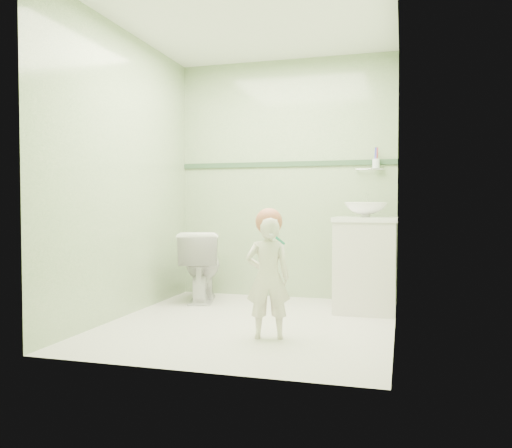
% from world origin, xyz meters
% --- Properties ---
extents(ground, '(2.50, 2.50, 0.00)m').
position_xyz_m(ground, '(0.00, 0.00, 0.00)').
color(ground, beige).
rests_on(ground, ground).
extents(room_shell, '(2.50, 2.54, 2.40)m').
position_xyz_m(room_shell, '(0.00, 0.00, 1.20)').
color(room_shell, '#8EB07C').
rests_on(room_shell, ground).
extents(trim_stripe, '(2.20, 0.02, 0.05)m').
position_xyz_m(trim_stripe, '(0.00, 1.24, 1.35)').
color(trim_stripe, '#355438').
rests_on(trim_stripe, room_shell).
extents(vanity, '(0.52, 0.50, 0.80)m').
position_xyz_m(vanity, '(0.84, 0.70, 0.40)').
color(vanity, silver).
rests_on(vanity, ground).
extents(counter, '(0.54, 0.52, 0.04)m').
position_xyz_m(counter, '(0.84, 0.70, 0.81)').
color(counter, white).
rests_on(counter, vanity).
extents(basin, '(0.37, 0.37, 0.13)m').
position_xyz_m(basin, '(0.84, 0.70, 0.89)').
color(basin, white).
rests_on(basin, counter).
extents(faucet, '(0.03, 0.13, 0.18)m').
position_xyz_m(faucet, '(0.84, 0.89, 0.97)').
color(faucet, silver).
rests_on(faucet, counter).
extents(cup_holder, '(0.26, 0.07, 0.21)m').
position_xyz_m(cup_holder, '(0.89, 1.18, 1.33)').
color(cup_holder, silver).
rests_on(cup_holder, room_shell).
extents(toilet, '(0.54, 0.75, 0.68)m').
position_xyz_m(toilet, '(-0.74, 0.80, 0.34)').
color(toilet, white).
rests_on(toilet, ground).
extents(toddler, '(0.35, 0.28, 0.85)m').
position_xyz_m(toddler, '(0.25, -0.42, 0.43)').
color(toddler, silver).
rests_on(toddler, ground).
extents(hair_cap, '(0.19, 0.19, 0.19)m').
position_xyz_m(hair_cap, '(0.25, -0.39, 0.82)').
color(hair_cap, '#B46448').
rests_on(hair_cap, toddler).
extents(teal_toothbrush, '(0.11, 0.14, 0.08)m').
position_xyz_m(teal_toothbrush, '(0.35, -0.52, 0.70)').
color(teal_toothbrush, '#107C5B').
rests_on(teal_toothbrush, toddler).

